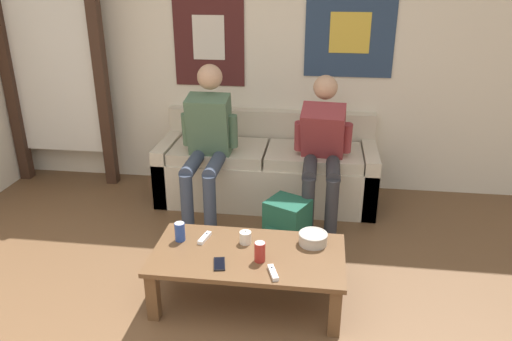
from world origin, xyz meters
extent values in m
cube|color=silver|center=(0.00, 3.00, 1.27)|extent=(10.00, 0.05, 2.55)
cube|color=#471E1E|center=(-0.36, 2.97, 1.38)|extent=(0.64, 0.01, 0.86)
cube|color=silver|center=(-0.36, 2.96, 1.38)|extent=(0.29, 0.01, 0.39)
cube|color=navy|center=(0.88, 2.97, 1.44)|extent=(0.76, 0.01, 0.76)
cube|color=gold|center=(0.88, 2.96, 1.44)|extent=(0.34, 0.01, 0.34)
cube|color=#382319|center=(-2.22, 2.78, 1.02)|extent=(0.10, 0.10, 2.05)
cube|color=#382319|center=(-1.32, 2.78, 1.02)|extent=(0.10, 0.10, 2.05)
cube|color=silver|center=(-1.77, 2.80, 1.13)|extent=(0.82, 0.02, 1.64)
cube|color=beige|center=(0.21, 2.91, 0.37)|extent=(1.90, 0.13, 0.75)
cube|color=beige|center=(0.21, 2.55, 0.20)|extent=(1.90, 0.59, 0.41)
cube|color=beige|center=(-0.68, 2.55, 0.26)|extent=(0.12, 0.59, 0.53)
cube|color=beige|center=(1.10, 2.55, 0.26)|extent=(0.12, 0.59, 0.53)
cube|color=beige|center=(-0.20, 2.55, 0.46)|extent=(0.81, 0.55, 0.10)
cube|color=beige|center=(0.63, 2.55, 0.46)|extent=(0.81, 0.55, 0.10)
cube|color=brown|center=(0.27, 1.11, 0.33)|extent=(1.18, 0.62, 0.03)
cube|color=brown|center=(-0.27, 1.37, 0.16)|extent=(0.07, 0.07, 0.31)
cube|color=brown|center=(0.80, 1.37, 0.16)|extent=(0.07, 0.07, 0.31)
cube|color=brown|center=(-0.27, 0.86, 0.16)|extent=(0.07, 0.07, 0.31)
cube|color=brown|center=(0.80, 0.86, 0.16)|extent=(0.07, 0.07, 0.31)
cylinder|color=#384256|center=(-0.33, 2.10, 0.51)|extent=(0.11, 0.43, 0.11)
cylinder|color=#384256|center=(-0.33, 1.88, 0.27)|extent=(0.10, 0.10, 0.48)
cube|color=#232328|center=(-0.33, 1.81, 0.03)|extent=(0.11, 0.25, 0.05)
cylinder|color=#384256|center=(-0.15, 2.10, 0.51)|extent=(0.11, 0.43, 0.11)
cylinder|color=#384256|center=(-0.15, 1.88, 0.27)|extent=(0.10, 0.10, 0.48)
cube|color=#232328|center=(-0.15, 1.81, 0.03)|extent=(0.11, 0.25, 0.05)
cube|color=#4C6B51|center=(-0.24, 2.36, 0.75)|extent=(0.34, 0.31, 0.53)
sphere|color=tan|center=(-0.24, 2.43, 1.14)|extent=(0.21, 0.21, 0.21)
cylinder|color=#4C6B51|center=(-0.43, 2.35, 0.71)|extent=(0.08, 0.10, 0.28)
cylinder|color=#4C6B51|center=(-0.04, 2.35, 0.71)|extent=(0.08, 0.10, 0.28)
cylinder|color=#2D2D33|center=(0.60, 2.12, 0.51)|extent=(0.11, 0.37, 0.11)
cylinder|color=#2D2D33|center=(0.60, 1.94, 0.27)|extent=(0.10, 0.10, 0.48)
cube|color=#232328|center=(0.60, 1.87, 0.03)|extent=(0.11, 0.25, 0.05)
cylinder|color=#2D2D33|center=(0.78, 2.12, 0.51)|extent=(0.11, 0.37, 0.11)
cylinder|color=#2D2D33|center=(0.78, 1.94, 0.27)|extent=(0.10, 0.10, 0.48)
cube|color=#232328|center=(0.78, 1.87, 0.03)|extent=(0.11, 0.25, 0.05)
cube|color=maroon|center=(0.69, 2.40, 0.72)|extent=(0.37, 0.41, 0.51)
sphere|color=tan|center=(0.69, 2.54, 1.06)|extent=(0.20, 0.20, 0.20)
cylinder|color=maroon|center=(0.50, 2.42, 0.68)|extent=(0.08, 0.13, 0.26)
cylinder|color=maroon|center=(0.89, 2.42, 0.68)|extent=(0.08, 0.13, 0.26)
cube|color=#1E5642|center=(0.46, 1.84, 0.18)|extent=(0.37, 0.36, 0.36)
cube|color=#1E5642|center=(0.41, 1.73, 0.10)|extent=(0.22, 0.17, 0.16)
cylinder|color=#B7B2A8|center=(0.66, 1.28, 0.38)|extent=(0.18, 0.18, 0.07)
torus|color=#B7B2A8|center=(0.66, 1.28, 0.41)|extent=(0.19, 0.19, 0.02)
cylinder|color=silver|center=(0.23, 1.23, 0.38)|extent=(0.07, 0.07, 0.08)
cylinder|color=black|center=(0.23, 1.23, 0.43)|extent=(0.00, 0.00, 0.01)
cylinder|color=#28479E|center=(-0.19, 1.21, 0.41)|extent=(0.07, 0.07, 0.12)
cylinder|color=silver|center=(-0.19, 1.21, 0.47)|extent=(0.06, 0.06, 0.00)
cylinder|color=maroon|center=(0.35, 1.04, 0.41)|extent=(0.07, 0.07, 0.12)
cylinder|color=silver|center=(0.35, 1.04, 0.47)|extent=(0.06, 0.06, 0.00)
cube|color=white|center=(0.44, 0.90, 0.36)|extent=(0.08, 0.15, 0.02)
cylinder|color=#333842|center=(0.43, 0.94, 0.37)|extent=(0.01, 0.01, 0.00)
cube|color=white|center=(-0.03, 1.24, 0.36)|extent=(0.06, 0.15, 0.02)
cylinder|color=#333842|center=(-0.03, 1.27, 0.37)|extent=(0.01, 0.01, 0.00)
cube|color=black|center=(0.12, 0.96, 0.35)|extent=(0.09, 0.15, 0.01)
cube|color=black|center=(0.12, 0.96, 0.36)|extent=(0.08, 0.13, 0.00)
camera|label=1|loc=(0.67, -1.49, 1.98)|focal=35.00mm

